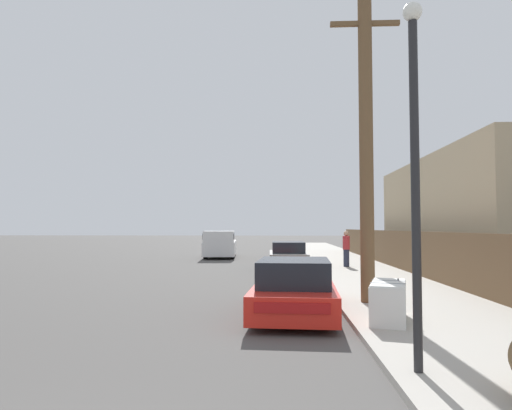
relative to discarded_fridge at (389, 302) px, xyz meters
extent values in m
cube|color=#ADA89E|center=(1.34, 16.04, -0.45)|extent=(4.20, 63.00, 0.12)
cube|color=silver|center=(0.00, 0.00, -0.01)|extent=(1.06, 1.71, 0.76)
cube|color=white|center=(0.00, 0.00, 0.38)|extent=(1.02, 1.64, 0.03)
cube|color=#333335|center=(0.31, 0.43, 0.41)|extent=(0.08, 0.20, 0.02)
cube|color=gray|center=(0.07, 0.24, 0.40)|extent=(0.68, 0.25, 0.01)
cube|color=gray|center=(-0.06, -0.23, 0.40)|extent=(0.68, 0.25, 0.01)
cube|color=red|center=(-1.86, 1.31, -0.08)|extent=(2.04, 4.64, 0.57)
cube|color=black|center=(-1.88, 0.90, 0.49)|extent=(1.67, 2.26, 0.57)
cube|color=#B21414|center=(-1.98, -0.98, 0.02)|extent=(1.41, 0.10, 0.20)
cylinder|color=black|center=(-2.57, 2.76, -0.18)|extent=(0.23, 0.67, 0.66)
cylinder|color=black|center=(-1.00, 2.67, -0.18)|extent=(0.23, 0.67, 0.66)
cylinder|color=black|center=(-2.72, -0.06, -0.18)|extent=(0.23, 0.67, 0.66)
cylinder|color=black|center=(-1.15, -0.14, -0.18)|extent=(0.23, 0.67, 0.66)
cube|color=gray|center=(-1.82, 12.96, -0.04)|extent=(1.87, 4.36, 0.65)
cube|color=black|center=(-1.81, 12.79, 0.55)|extent=(1.57, 2.45, 0.51)
cube|color=#B21414|center=(-1.77, 10.79, 0.08)|extent=(1.38, 0.06, 0.23)
cylinder|color=black|center=(-2.61, 14.28, -0.18)|extent=(0.22, 0.68, 0.67)
cylinder|color=black|center=(-1.09, 14.32, -0.18)|extent=(0.22, 0.68, 0.67)
cylinder|color=black|center=(-2.55, 11.60, -0.18)|extent=(0.22, 0.68, 0.67)
cylinder|color=black|center=(-1.02, 11.64, -0.18)|extent=(0.22, 0.68, 0.67)
cube|color=silver|center=(-6.23, 21.35, 0.13)|extent=(2.46, 6.02, 0.90)
cube|color=silver|center=(-6.11, 19.74, 0.92)|extent=(2.09, 2.79, 0.68)
cube|color=black|center=(-6.11, 19.74, 0.94)|extent=(2.12, 2.74, 0.38)
cylinder|color=black|center=(-5.25, 19.60, -0.13)|extent=(0.32, 0.79, 0.77)
cylinder|color=black|center=(-6.94, 19.47, -0.13)|extent=(0.32, 0.79, 0.77)
cylinder|color=black|center=(-5.53, 23.24, -0.13)|extent=(0.32, 0.79, 0.77)
cylinder|color=black|center=(-7.22, 23.11, -0.13)|extent=(0.32, 0.79, 0.77)
cylinder|color=brown|center=(0.04, 2.37, 3.63)|extent=(0.36, 0.36, 8.04)
cube|color=brown|center=(0.04, 2.37, 6.84)|extent=(1.80, 0.12, 0.12)
cylinder|color=#232326|center=(-0.38, -3.27, 1.96)|extent=(0.12, 0.12, 4.71)
sphere|color=white|center=(-0.38, -3.27, 4.45)|extent=(0.26, 0.26, 0.26)
cube|color=brown|center=(3.29, 11.36, 0.48)|extent=(0.08, 34.53, 1.74)
cube|color=tan|center=(7.20, 11.63, 2.07)|extent=(6.00, 14.56, 5.16)
cylinder|color=#282D42|center=(1.01, 12.92, 0.02)|extent=(0.28, 0.28, 0.83)
cylinder|color=#B72D33|center=(1.01, 12.92, 0.76)|extent=(0.34, 0.34, 0.65)
sphere|color=tan|center=(1.01, 12.92, 1.21)|extent=(0.25, 0.25, 0.25)
camera|label=1|loc=(-2.19, -9.45, 1.51)|focal=32.00mm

